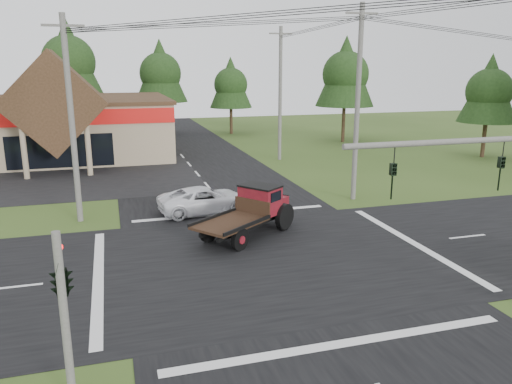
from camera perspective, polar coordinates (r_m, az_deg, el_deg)
name	(u,v)px	position (r m, az deg, el deg)	size (l,w,h in m)	color
ground	(270,259)	(21.47, 1.58, -7.67)	(120.00, 120.00, 0.00)	#344B1B
road_ns	(270,259)	(21.46, 1.58, -7.65)	(12.00, 120.00, 0.02)	black
road_ew	(270,259)	(21.46, 1.58, -7.64)	(120.00, 12.00, 0.02)	black
traffic_signal_corner	(60,265)	(12.52, -21.50, -7.78)	(0.53, 2.48, 4.40)	#595651
utility_pole_nw	(71,119)	(27.13, -20.34, 7.81)	(2.00, 0.30, 10.50)	#595651
utility_pole_ne	(358,103)	(30.51, 11.53, 9.97)	(2.00, 0.30, 11.50)	#595651
utility_pole_n	(280,93)	(43.38, 2.78, 11.21)	(2.00, 0.30, 11.20)	#595651
tree_row_c	(68,59)	(60.06, -20.66, 14.03)	(7.28, 7.28, 13.13)	#332316
tree_row_d	(160,71)	(61.25, -10.88, 13.39)	(6.16, 6.16, 11.11)	#332316
tree_row_e	(231,83)	(60.65, -2.91, 12.34)	(5.04, 5.04, 9.09)	#332316
tree_side_ne	(346,72)	(54.59, 10.20, 13.35)	(6.16, 6.16, 11.11)	#332316
tree_side_e_near	(489,89)	(49.03, 25.13, 10.61)	(5.04, 5.04, 9.09)	#332316
antique_flatbed_truck	(246,213)	(23.82, -1.15, -2.40)	(2.17, 5.68, 2.37)	#570C16
white_pickup	(205,200)	(28.06, -5.85, -0.89)	(2.40, 5.20, 1.45)	white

